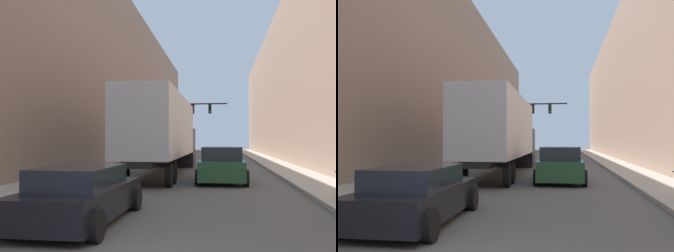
% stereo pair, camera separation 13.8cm
% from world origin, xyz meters
% --- Properties ---
extents(sidewalk_right, '(2.32, 80.00, 0.15)m').
position_xyz_m(sidewalk_right, '(5.78, 30.00, 0.07)').
color(sidewalk_right, '#B2A899').
rests_on(sidewalk_right, ground).
extents(sidewalk_left, '(2.32, 80.00, 0.15)m').
position_xyz_m(sidewalk_left, '(-5.78, 30.00, 0.07)').
color(sidewalk_left, '#B2A899').
rests_on(sidewalk_left, ground).
extents(building_right, '(6.00, 80.00, 14.34)m').
position_xyz_m(building_right, '(9.94, 30.00, 7.17)').
color(building_right, '#997A66').
rests_on(building_right, ground).
extents(building_left, '(6.00, 80.00, 15.55)m').
position_xyz_m(building_left, '(-9.94, 30.00, 7.78)').
color(building_left, '#997A66').
rests_on(building_left, ground).
extents(semi_truck, '(2.51, 14.47, 4.24)m').
position_xyz_m(semi_truck, '(-1.54, 16.97, 2.40)').
color(semi_truck, silver).
rests_on(semi_truck, ground).
extents(sedan_car, '(2.02, 4.64, 1.33)m').
position_xyz_m(sedan_car, '(-1.56, 4.35, 0.64)').
color(sedan_car, black).
rests_on(sedan_car, ground).
extents(suv_car, '(2.23, 4.51, 1.63)m').
position_xyz_m(suv_car, '(1.70, 13.35, 0.78)').
color(suv_car, '#234C2D').
rests_on(suv_car, ground).
extents(traffic_signal_gantry, '(6.81, 0.35, 5.81)m').
position_xyz_m(traffic_signal_gantry, '(-2.56, 32.64, 4.20)').
color(traffic_signal_gantry, black).
rests_on(traffic_signal_gantry, ground).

